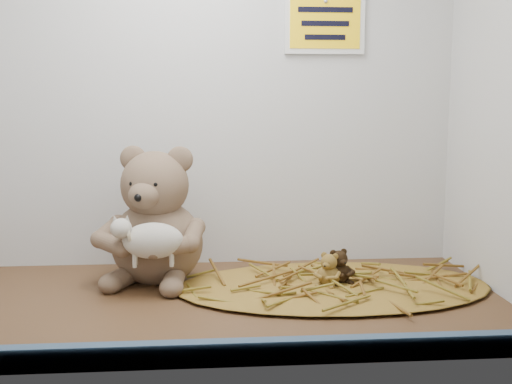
{
  "coord_description": "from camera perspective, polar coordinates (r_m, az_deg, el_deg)",
  "views": [
    {
      "loc": [
        2.41,
        -117.62,
        38.61
      ],
      "look_at": [
        12.38,
        4.6,
        20.41
      ],
      "focal_mm": 45.0,
      "sensor_mm": 36.0,
      "label": 1
    }
  ],
  "objects": [
    {
      "name": "mini_teddy_brown",
      "position": [
        1.32,
        7.35,
        -6.43
      ],
      "size": [
        7.46,
        7.65,
        7.09
      ],
      "primitive_type": null,
      "rotation": [
        0.0,
        0.0,
        0.35
      ],
      "color": "black",
      "rests_on": "straw_bed"
    },
    {
      "name": "front_rail",
      "position": [
        0.96,
        -5.92,
        -14.11
      ],
      "size": [
        119.28,
        2.2,
        3.6
      ],
      "primitive_type": "cube",
      "color": "#3D5A75",
      "rests_on": "shelf_floor"
    },
    {
      "name": "mini_teddy_tan",
      "position": [
        1.31,
        6.52,
        -6.7
      ],
      "size": [
        7.72,
        7.81,
        6.76
      ],
      "primitive_type": null,
      "rotation": [
        0.0,
        0.0,
        -0.58
      ],
      "color": "olive",
      "rests_on": "straw_bed"
    },
    {
      "name": "main_teddy",
      "position": [
        1.36,
        -8.84,
        -1.99
      ],
      "size": [
        29.1,
        29.96,
        28.63
      ],
      "primitive_type": null,
      "rotation": [
        0.0,
        0.0,
        -0.29
      ],
      "color": "#7E624D",
      "rests_on": "shelf_floor"
    },
    {
      "name": "toy_lamb",
      "position": [
        1.26,
        -9.14,
        -4.3
      ],
      "size": [
        15.35,
        9.37,
        9.92
      ],
      "primitive_type": null,
      "color": "beige",
      "rests_on": "main_teddy"
    },
    {
      "name": "alcove_shell",
      "position": [
        1.27,
        -5.86,
        11.29
      ],
      "size": [
        120.4,
        60.2,
        90.4
      ],
      "color": "#483019",
      "rests_on": "ground"
    },
    {
      "name": "straw_bed",
      "position": [
        1.33,
        6.91,
        -8.27
      ],
      "size": [
        64.36,
        37.37,
        1.25
      ],
      "primitive_type": "ellipsoid",
      "color": "brown",
      "rests_on": "shelf_floor"
    },
    {
      "name": "wall_sign",
      "position": [
        1.5,
        6.13,
        14.65
      ],
      "size": [
        16.0,
        1.2,
        11.0
      ],
      "primitive_type": "cube",
      "color": "yellow",
      "rests_on": "back_wall"
    }
  ]
}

